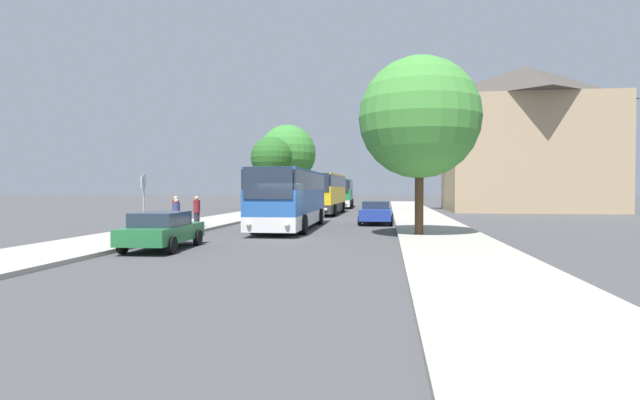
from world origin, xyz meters
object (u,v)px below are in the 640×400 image
pedestrian_waiting_near (176,215)px  pedestrian_waiting_far (197,212)px  parked_car_right_near (376,212)px  bus_stop_sign (144,197)px  bus_rear (340,193)px  tree_left_near (288,153)px  parked_car_left_curb (162,230)px  tree_left_far (271,158)px  tree_right_near (420,118)px  bus_front (291,198)px  bus_middle (325,193)px  pedestrian_walking_back (176,212)px

pedestrian_waiting_near → pedestrian_waiting_far: pedestrian_waiting_far is taller
parked_car_right_near → bus_stop_sign: (-10.36, -10.51, 1.10)m
bus_rear → tree_left_near: bearing=-145.8°
parked_car_right_near → tree_left_near: bearing=-64.2°
parked_car_left_curb → tree_left_near: tree_left_near is taller
bus_rear → tree_left_far: bearing=-129.0°
parked_car_right_near → pedestrian_waiting_near: size_ratio=2.93×
parked_car_left_curb → tree_right_near: tree_right_near is taller
pedestrian_waiting_near → tree_left_near: 31.27m
parked_car_right_near → tree_left_far: size_ratio=0.64×
parked_car_right_near → parked_car_left_curb: bearing=63.2°
tree_left_near → pedestrian_waiting_near: bearing=-88.9°
bus_front → bus_stop_sign: (-5.64, -6.13, 0.12)m
bus_middle → bus_stop_sign: bearing=-103.3°
pedestrian_waiting_near → tree_left_far: tree_left_far is taller
bus_stop_sign → pedestrian_walking_back: bus_stop_sign is taller
parked_car_left_curb → pedestrian_waiting_far: size_ratio=2.62×
parked_car_right_near → tree_right_near: (2.15, -8.56, 4.76)m
bus_rear → tree_right_near: (6.97, -35.09, 3.77)m
pedestrian_waiting_near → bus_middle: bearing=-8.0°
pedestrian_waiting_near → pedestrian_walking_back: 2.06m
bus_middle → bus_rear: bearing=90.9°
parked_car_left_curb → pedestrian_waiting_far: 8.46m
bus_rear → tree_left_far: 11.16m
tree_left_far → bus_stop_sign: bearing=-88.4°
bus_front → tree_left_near: 27.79m
bus_front → tree_left_far: (-6.43, 22.49, 3.69)m
pedestrian_waiting_near → bus_rear: bearing=-2.1°
bus_front → tree_left_far: bearing=105.1°
pedestrian_walking_back → tree_left_far: bearing=29.6°
bus_rear → pedestrian_walking_back: bearing=-102.1°
tree_left_near → tree_right_near: bearing=-68.1°
bus_stop_sign → parked_car_right_near: bearing=45.4°
bus_front → bus_rear: (-0.10, 30.91, 0.01)m
bus_rear → pedestrian_walking_back: bus_rear is taller
bus_rear → parked_car_right_near: bus_rear is taller
bus_middle → parked_car_left_curb: size_ratio=2.57×
pedestrian_waiting_near → pedestrian_walking_back: pedestrian_walking_back is taller
tree_left_near → tree_right_near: 33.46m
bus_front → bus_rear: bearing=89.3°
pedestrian_waiting_far → tree_right_near: tree_right_near is taller
pedestrian_waiting_near → bus_stop_sign: bearing=170.4°
pedestrian_waiting_near → tree_left_far: 26.87m
parked_car_left_curb → pedestrian_waiting_near: pedestrian_waiting_near is taller
bus_middle → bus_rear: size_ratio=1.12×
pedestrian_waiting_far → bus_front: bearing=-96.7°
bus_middle → tree_left_far: size_ratio=1.55×
bus_front → bus_middle: bearing=89.5°
parked_car_left_curb → pedestrian_waiting_far: bearing=100.2°
parked_car_left_curb → bus_stop_sign: size_ratio=1.61×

